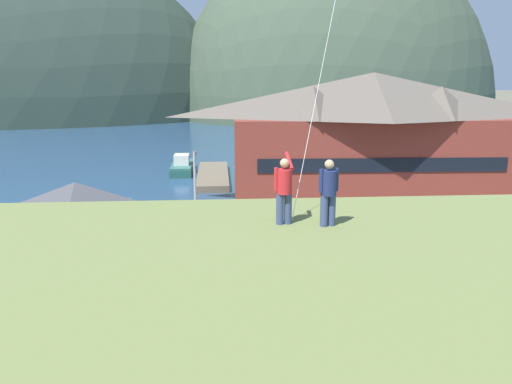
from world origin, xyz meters
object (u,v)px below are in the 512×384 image
harbor_lodge (371,136)px  moored_boat_wharfside (182,166)px  parked_car_front_row_end (31,305)px  person_companion (329,191)px  storage_shed_waterside (271,175)px  parked_car_lone_by_shed (459,247)px  parked_car_back_row_left (510,296)px  wharf_dock (213,176)px  parked_car_mid_row_far (307,288)px  parked_car_back_row_right (242,249)px  storage_shed_near_lot (77,220)px  parking_light_pole (195,192)px  person_kite_flyer (284,189)px

harbor_lodge → moored_boat_wharfside: size_ratio=3.38×
parked_car_front_row_end → person_companion: bearing=-39.4°
storage_shed_waterside → parked_car_lone_by_shed: size_ratio=1.31×
parked_car_lone_by_shed → parked_car_back_row_left: bearing=-96.6°
person_companion → harbor_lodge: bearing=71.6°
parked_car_lone_by_shed → wharf_dock: bearing=119.2°
moored_boat_wharfside → wharf_dock: bearing=-47.5°
harbor_lodge → parked_car_mid_row_far: (-8.70, -19.85, -4.82)m
harbor_lodge → parked_car_back_row_right: 18.65m
parked_car_front_row_end → parked_car_mid_row_far: bearing=4.2°
storage_shed_near_lot → parked_car_mid_row_far: size_ratio=1.63×
wharf_dock → parked_car_mid_row_far: parked_car_mid_row_far is taller
parked_car_mid_row_far → parking_light_pole: 11.41m
parked_car_mid_row_far → parking_light_pole: (-5.63, 9.58, 2.63)m
parked_car_lone_by_shed → parked_car_front_row_end: (-22.53, -6.32, 0.00)m
parked_car_back_row_right → parked_car_back_row_left: bearing=-32.1°
parked_car_front_row_end → parking_light_pole: 12.83m
storage_shed_near_lot → parked_car_back_row_right: 10.04m
storage_shed_waterside → wharf_dock: (-5.06, 11.08, -2.21)m
parked_car_mid_row_far → parking_light_pole: parking_light_pole is taller
storage_shed_waterside → parked_car_back_row_left: 24.03m
parked_car_mid_row_far → moored_boat_wharfside: bearing=103.0°
parked_car_back_row_right → parking_light_pole: (-2.81, 3.57, 2.63)m
harbor_lodge → storage_shed_near_lot: (-21.30, -12.10, -3.39)m
harbor_lodge → parked_car_mid_row_far: harbor_lodge is taller
moored_boat_wharfside → parked_car_front_row_end: bearing=-96.7°
parked_car_front_row_end → person_companion: 16.19m
harbor_lodge → person_kite_flyer: bearing=-110.5°
wharf_dock → parked_car_mid_row_far: size_ratio=3.27×
person_kite_flyer → parked_car_back_row_right: bearing=91.5°
storage_shed_near_lot → parked_car_lone_by_shed: storage_shed_near_lot is taller
parked_car_lone_by_shed → harbor_lodge: bearing=95.1°
moored_boat_wharfside → parked_car_lone_by_shed: size_ratio=1.72×
storage_shed_near_lot → parked_car_front_row_end: (0.07, -8.68, -1.43)m
wharf_dock → parked_car_back_row_left: bearing=-67.3°
parked_car_back_row_right → parking_light_pole: bearing=128.1°
parked_car_lone_by_shed → person_kite_flyer: (-12.41, -15.29, 7.13)m
storage_shed_waterside → parked_car_back_row_left: size_ratio=1.29×
parked_car_front_row_end → person_companion: size_ratio=2.42×
moored_boat_wharfside → person_companion: 46.91m
parked_car_front_row_end → person_kite_flyer: size_ratio=2.27×
storage_shed_near_lot → moored_boat_wharfside: (4.35, 27.88, -1.78)m
parked_car_front_row_end → parking_light_pole: size_ratio=0.69×
parked_car_mid_row_far → person_companion: person_companion is taller
person_companion → parked_car_back_row_right: bearing=95.4°
storage_shed_near_lot → person_companion: size_ratio=3.95×
moored_boat_wharfside → storage_shed_near_lot: bearing=-98.9°
parked_car_mid_row_far → parking_light_pole: size_ratio=0.69×
parked_car_lone_by_shed → parked_car_back_row_right: (-12.82, 0.60, 0.00)m
parked_car_back_row_left → storage_shed_near_lot: bearing=156.9°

